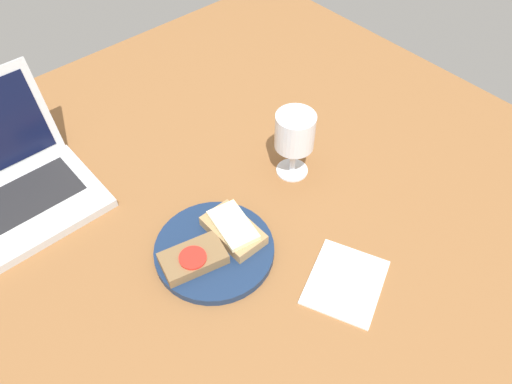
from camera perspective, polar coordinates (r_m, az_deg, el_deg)
name	(u,v)px	position (r cm, az deg, el deg)	size (l,w,h in cm)	color
wooden_table	(248,222)	(97.84, -0.96, -3.40)	(140.00, 140.00, 3.00)	brown
plate	(214,250)	(91.32, -4.78, -6.64)	(21.76, 21.76, 1.59)	navy
sandwich_with_cheese	(233,229)	(91.04, -2.62, -4.26)	(7.49, 11.69, 3.17)	#A88456
sandwich_with_tomato	(193,258)	(88.33, -7.19, -7.53)	(12.34, 8.89, 2.60)	brown
wine_glass	(295,134)	(97.94, 4.46, 6.62)	(7.91, 7.91, 14.80)	white
laptop	(3,189)	(107.21, -26.95, 0.33)	(31.35, 26.33, 21.45)	silver
napkin	(345,282)	(89.42, 10.18, -10.10)	(14.46, 12.22, 0.40)	white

